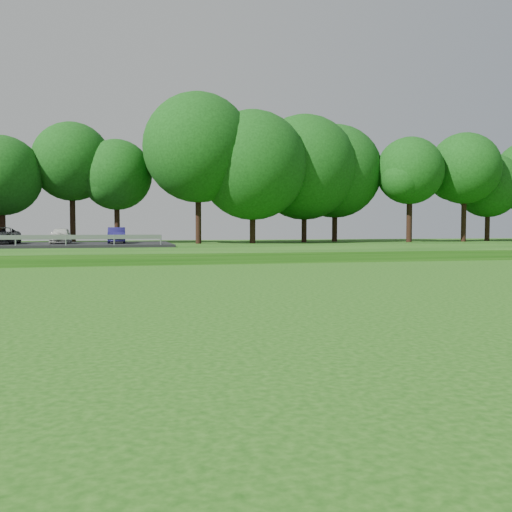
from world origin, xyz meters
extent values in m
cube|color=#16480D|center=(0.00, 34.00, 0.30)|extent=(130.00, 30.00, 0.60)
cube|color=gray|center=(0.00, 20.00, 0.02)|extent=(130.00, 1.60, 0.04)
cube|color=black|center=(-24.00, 33.00, 0.69)|extent=(24.00, 9.00, 0.18)
imported|color=#343538|center=(-24.00, 33.00, 1.38)|extent=(1.99, 4.32, 1.20)
imported|color=silver|center=(-20.00, 33.00, 1.38)|extent=(1.42, 3.52, 1.20)
imported|color=navy|center=(-16.00, 33.00, 1.38)|extent=(1.27, 3.64, 1.20)
camera|label=1|loc=(-15.82, -11.21, 2.06)|focal=40.00mm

